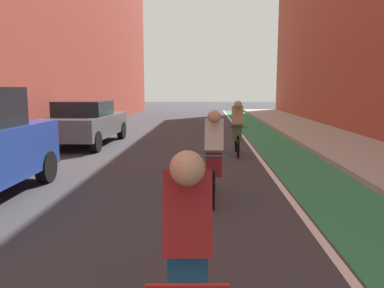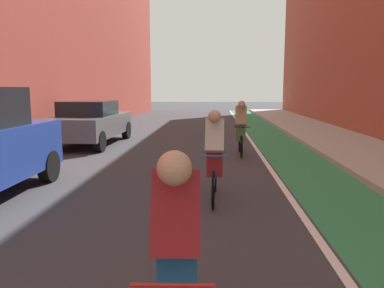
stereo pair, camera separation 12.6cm
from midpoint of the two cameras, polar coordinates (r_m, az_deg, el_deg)
name	(u,v)px [view 2 (the right image)]	position (r m, az deg, el deg)	size (l,w,h in m)	color
ground_plane	(177,152)	(11.75, -1.93, -1.20)	(88.58, 88.58, 0.00)	#38383D
bike_lane_paint	(278,144)	(13.87, 13.10, 0.07)	(1.60, 40.26, 0.00)	#2D8451
lane_divider_stripe	(253,143)	(13.75, 9.40, 0.10)	(0.12, 40.26, 0.00)	white
sidewalk_right	(342,142)	(14.41, 21.90, 0.26)	(2.87, 40.26, 0.14)	#A8A59E
parked_sedan_gray	(91,122)	(13.69, -14.76, 3.20)	(1.96, 4.37, 1.53)	#595B60
cyclist_mid	(177,258)	(2.71, -0.93, -16.79)	(0.48, 1.65, 1.58)	black
cyclist_trailing	(215,153)	(6.61, 3.98, -1.30)	(0.48, 1.68, 1.60)	black
cyclist_far	(241,127)	(11.16, 7.69, 2.62)	(0.48, 1.71, 1.61)	black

